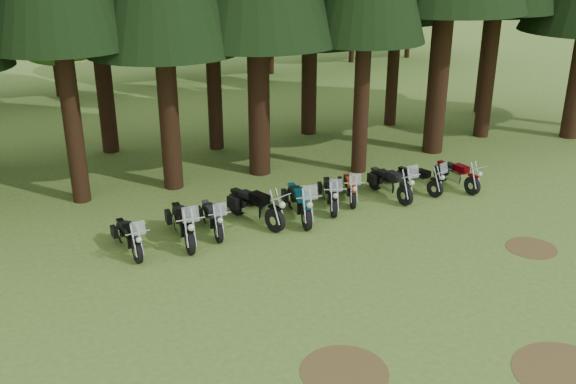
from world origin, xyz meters
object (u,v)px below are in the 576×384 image
object	(u,v)px
motorcycle_1	(183,225)
motorcycle_4	(299,203)
motorcycle_3	(255,207)
motorcycle_7	(390,184)
motorcycle_0	(129,238)
motorcycle_2	(212,219)
motorcycle_8	(419,180)
motorcycle_5	(330,195)
motorcycle_6	(350,188)
motorcycle_9	(456,175)

from	to	relation	value
motorcycle_1	motorcycle_4	size ratio (longest dim) A/B	1.00
motorcycle_3	motorcycle_7	world-z (taller)	motorcycle_7
motorcycle_0	motorcycle_7	size ratio (longest dim) A/B	0.90
motorcycle_3	motorcycle_7	distance (m)	4.85
motorcycle_2	motorcycle_8	world-z (taller)	motorcycle_2
motorcycle_4	motorcycle_5	xyz separation A→B (m)	(1.27, 0.34, -0.06)
motorcycle_3	motorcycle_6	bearing A→B (deg)	-13.41
motorcycle_0	motorcycle_4	size ratio (longest dim) A/B	0.85
motorcycle_3	motorcycle_5	bearing A→B (deg)	-17.87
motorcycle_0	motorcycle_1	world-z (taller)	motorcycle_1
motorcycle_9	motorcycle_2	bearing A→B (deg)	173.54
motorcycle_4	motorcycle_9	bearing A→B (deg)	10.96
motorcycle_0	motorcycle_2	world-z (taller)	motorcycle_2
motorcycle_3	motorcycle_2	bearing A→B (deg)	163.79
motorcycle_6	motorcycle_8	xyz separation A→B (m)	(2.51, -0.35, 0.00)
motorcycle_1	motorcycle_3	size ratio (longest dim) A/B	1.02
motorcycle_8	motorcycle_2	bearing A→B (deg)	163.83
motorcycle_7	motorcycle_9	distance (m)	2.58
motorcycle_2	motorcycle_9	size ratio (longest dim) A/B	0.97
motorcycle_8	motorcycle_7	bearing A→B (deg)	164.46
motorcycle_2	motorcycle_3	bearing A→B (deg)	7.34
motorcycle_6	motorcycle_8	bearing A→B (deg)	13.64
motorcycle_6	motorcycle_8	size ratio (longest dim) A/B	0.98
motorcycle_6	motorcycle_9	bearing A→B (deg)	12.61
motorcycle_7	motorcycle_3	bearing A→B (deg)	175.53
motorcycle_2	motorcycle_9	xyz separation A→B (m)	(8.81, -0.21, 0.01)
motorcycle_3	motorcycle_8	world-z (taller)	motorcycle_8
motorcycle_0	motorcycle_9	bearing A→B (deg)	-4.78
motorcycle_1	motorcycle_2	distance (m)	0.97
motorcycle_2	motorcycle_7	bearing A→B (deg)	4.96
motorcycle_2	motorcycle_7	size ratio (longest dim) A/B	0.90
motorcycle_1	motorcycle_4	xyz separation A→B (m)	(3.68, 0.00, -0.00)
motorcycle_1	motorcycle_7	size ratio (longest dim) A/B	1.05
motorcycle_1	motorcycle_9	bearing A→B (deg)	4.51
motorcycle_0	motorcycle_9	xyz separation A→B (m)	(11.29, 0.02, 0.01)
motorcycle_0	motorcycle_6	xyz separation A→B (m)	(7.39, 0.64, -0.01)
motorcycle_1	motorcycle_5	bearing A→B (deg)	8.31
motorcycle_0	motorcycle_9	world-z (taller)	motorcycle_0
motorcycle_5	motorcycle_6	xyz separation A→B (m)	(0.89, 0.29, -0.03)
motorcycle_6	motorcycle_7	size ratio (longest dim) A/B	0.85
motorcycle_4	motorcycle_2	bearing A→B (deg)	-173.85
motorcycle_6	motorcycle_2	bearing A→B (deg)	-153.80
motorcycle_3	motorcycle_4	size ratio (longest dim) A/B	0.98
motorcycle_1	motorcycle_8	bearing A→B (deg)	6.33
motorcycle_0	motorcycle_4	bearing A→B (deg)	-4.78
motorcycle_6	motorcycle_7	distance (m)	1.39
motorcycle_5	motorcycle_6	distance (m)	0.94
motorcycle_5	motorcycle_7	size ratio (longest dim) A/B	0.91
motorcycle_0	motorcycle_8	size ratio (longest dim) A/B	1.03
motorcycle_5	motorcycle_9	world-z (taller)	motorcycle_5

